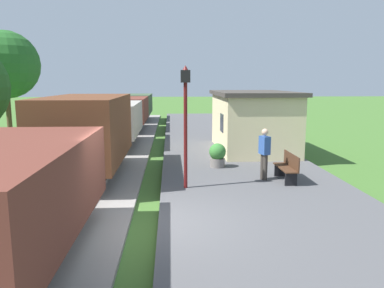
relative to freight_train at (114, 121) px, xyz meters
The scene contains 13 objects.
ground_plane 11.40m from the freight_train, 77.75° to the right, with size 160.00×160.00×0.00m, color #3D6628.
platform_slab 12.46m from the freight_train, 63.12° to the right, with size 6.00×60.00×0.25m, color #4C4C4F.
track_ballast 11.14m from the freight_train, 90.00° to the right, with size 3.80×60.00×0.12m, color gray.
rail_near 11.15m from the freight_train, 86.27° to the right, with size 0.07×60.00×0.14m, color slate.
rail_far 11.15m from the freight_train, 93.73° to the right, with size 0.07×60.00×0.14m, color slate.
freight_train is the anchor object (origin of this frame).
station_hut 7.05m from the freight_train, 15.22° to the right, with size 3.50×5.80×2.78m.
bench_near_hut 10.18m from the freight_train, 48.44° to the right, with size 0.42×1.50×0.91m.
bench_down_platform 7.48m from the freight_train, 25.15° to the left, with size 0.42×1.50×0.91m.
person_waiting 9.52m from the freight_train, 50.89° to the right, with size 0.34×0.43×1.71m.
potted_planter 7.24m from the freight_train, 49.34° to the right, with size 0.64×0.64×0.92m.
lamp_post_near 8.98m from the freight_train, 67.76° to the right, with size 0.28×0.28×3.70m.
tree_trackside_far 7.38m from the freight_train, 157.98° to the left, with size 3.77×3.77×6.30m.
Camera 1 is at (0.50, -8.36, 3.48)m, focal length 35.14 mm.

